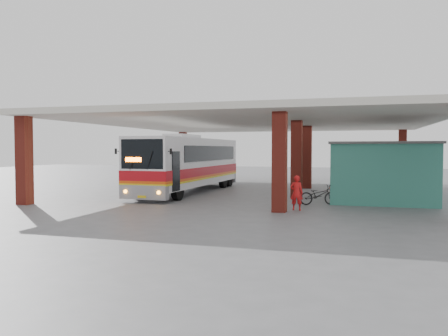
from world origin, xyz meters
TOP-DOWN VIEW (x-y plane):
  - ground at (0.00, 0.00)m, footprint 90.00×90.00m
  - brick_columns at (1.43, 5.00)m, footprint 20.10×21.60m
  - canopy_roof at (0.50, 6.50)m, footprint 21.00×23.00m
  - shop_building at (7.49, 4.00)m, footprint 5.20×8.20m
  - coach_bus at (-3.90, 3.99)m, footprint 2.91×12.53m
  - motorcycle at (4.45, -0.08)m, footprint 1.98×1.32m
  - pedestrian at (3.65, -2.27)m, footprint 0.59×0.41m
  - red_chair at (4.92, 7.20)m, footprint 0.45×0.45m

SIDE VIEW (x-z plane):
  - ground at x=0.00m, z-range 0.00..0.00m
  - red_chair at x=4.92m, z-range -0.03..0.74m
  - motorcycle at x=4.45m, z-range 0.00..0.99m
  - pedestrian at x=3.65m, z-range 0.00..1.57m
  - shop_building at x=7.49m, z-range 0.01..3.12m
  - coach_bus at x=-3.90m, z-range -0.01..3.62m
  - brick_columns at x=1.43m, z-range 0.00..4.35m
  - canopy_roof at x=0.50m, z-range 4.35..4.65m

